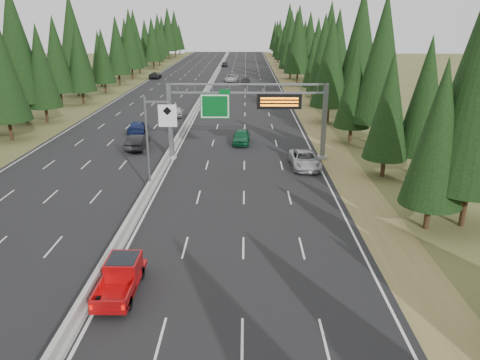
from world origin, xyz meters
name	(u,v)px	position (x,y,z in m)	size (l,w,h in m)	color
road	(205,94)	(0.00, 80.00, 0.04)	(32.00, 260.00, 0.08)	black
shoulder_right	(295,95)	(17.80, 80.00, 0.03)	(3.60, 260.00, 0.06)	olive
shoulder_left	(115,94)	(-17.80, 80.00, 0.03)	(3.60, 260.00, 0.06)	#4E5628
median_barrier	(204,92)	(0.00, 80.00, 0.41)	(0.70, 260.00, 0.85)	#989892
sign_gantry	(253,110)	(8.92, 34.88, 5.27)	(16.75, 0.98, 7.80)	slate
hov_sign_pole	(154,138)	(0.58, 24.97, 4.72)	(2.80, 0.50, 8.00)	slate
tree_row_right	(322,48)	(22.21, 77.01, 9.10)	(11.92, 244.97, 18.93)	black
tree_row_left	(78,48)	(-22.28, 74.86, 9.16)	(11.51, 242.82, 18.75)	black
silver_minivan	(305,160)	(13.96, 31.83, 0.89)	(2.68, 5.82, 1.62)	#A9AAAE
red_pickup	(122,274)	(1.50, 9.62, 0.99)	(1.81, 5.07, 1.65)	black
car_ahead_green	(241,137)	(7.60, 41.30, 0.90)	(1.93, 4.80, 1.63)	#135732
car_ahead_dkred	(265,98)	(11.50, 71.63, 0.75)	(1.43, 4.09, 1.35)	#5F1C0D
car_ahead_dkgrey	(246,81)	(8.12, 94.77, 0.81)	(2.03, 5.00, 1.45)	black
car_ahead_white	(232,78)	(4.81, 99.91, 0.89)	(2.70, 5.85, 1.63)	#BABABA
car_ahead_far	(225,64)	(1.50, 137.47, 0.83)	(1.77, 4.41, 1.50)	#232326
car_onc_near	(138,142)	(-4.06, 38.73, 0.90)	(1.74, 4.98, 1.64)	black
car_onc_blue	(138,127)	(-5.83, 46.71, 0.83)	(2.09, 5.15, 1.49)	navy
car_onc_white	(177,112)	(-2.19, 57.51, 0.81)	(1.73, 4.31, 1.47)	#BBBBBB
car_onc_far	(155,75)	(-14.50, 106.15, 0.86)	(2.60, 5.65, 1.57)	black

